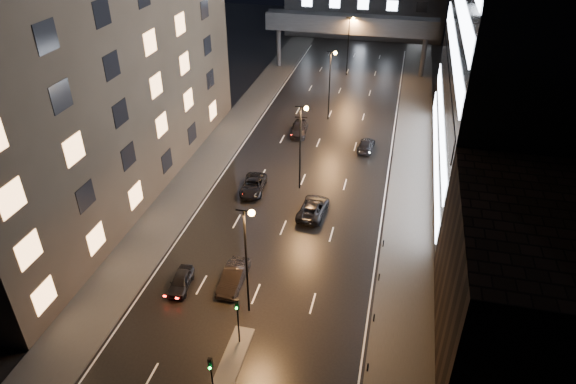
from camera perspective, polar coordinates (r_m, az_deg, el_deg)
name	(u,v)px	position (r m, az deg, el deg)	size (l,w,h in m)	color
ground	(318,143)	(69.51, 3.38, 5.49)	(160.00, 160.00, 0.00)	black
sidewalk_left	(218,149)	(68.19, -7.81, 4.75)	(5.00, 110.00, 0.15)	#383533
sidewalk_right	(412,171)	(64.33, 13.59, 2.34)	(5.00, 110.00, 0.15)	#383533
building_left	(66,5)	(57.03, -23.40, 18.50)	(15.00, 48.00, 40.00)	#2D2319
building_right_low	(519,286)	(40.51, 24.32, -9.47)	(10.00, 18.00, 12.00)	black
skybridge	(351,25)	(94.70, 6.98, 17.95)	(30.00, 3.00, 10.00)	#333335
median_island	(229,368)	(39.98, -6.55, -18.84)	(1.60, 8.00, 0.15)	#383533
traffic_signal_near	(238,314)	(39.30, -5.63, -13.34)	(0.28, 0.34, 4.40)	black
traffic_signal_far	(212,374)	(35.92, -8.50, -19.36)	(0.28, 0.34, 4.40)	black
bollard_row	(371,342)	(41.33, 9.20, -16.12)	(0.12, 25.12, 0.90)	black
streetlight_near	(248,249)	(39.53, -4.50, -6.32)	(1.45, 0.50, 10.15)	black
streetlight_mid_a	(302,137)	(56.03, 1.54, 6.10)	(1.45, 0.50, 10.15)	black
streetlight_mid_b	(331,77)	(74.26, 4.80, 12.65)	(1.45, 0.50, 10.15)	black
streetlight_far	(349,39)	(93.22, 6.84, 16.57)	(1.45, 0.50, 10.15)	black
car_away_a	(181,281)	(46.32, -11.82, -9.66)	(1.60, 3.97, 1.35)	black
car_away_b	(233,277)	(45.81, -6.08, -9.37)	(1.72, 4.93, 1.62)	black
car_away_c	(253,185)	(58.40, -3.89, 0.75)	(2.44, 5.29, 1.47)	black
car_away_d	(299,129)	(71.60, 1.25, 7.04)	(2.11, 5.19, 1.51)	black
car_toward_a	(313,208)	(54.38, 2.82, -1.75)	(2.58, 5.59, 1.55)	black
car_toward_b	(366,145)	(68.05, 8.68, 5.18)	(1.88, 4.62, 1.34)	black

